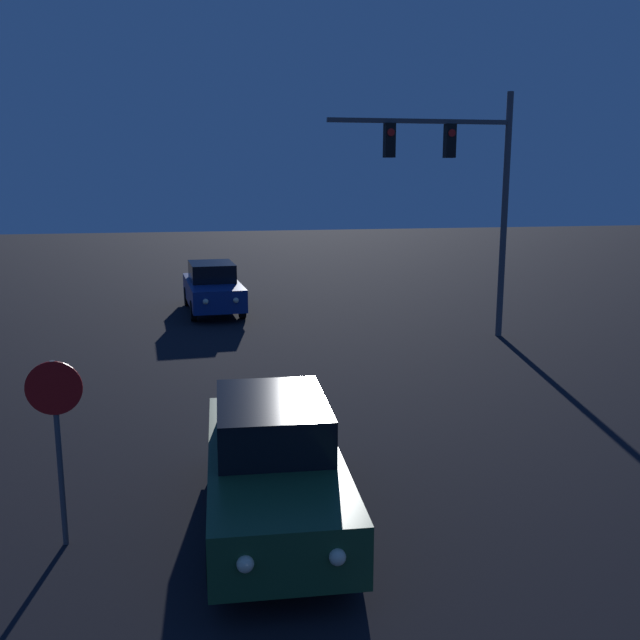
% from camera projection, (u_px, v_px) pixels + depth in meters
% --- Properties ---
extents(car_near, '(1.93, 4.77, 1.67)m').
position_uv_depth(car_near, '(273.00, 463.00, 9.50)').
color(car_near, '#1E4728').
rests_on(car_near, ground_plane).
extents(car_far, '(1.99, 4.78, 1.67)m').
position_uv_depth(car_far, '(213.00, 287.00, 24.33)').
color(car_far, navy).
rests_on(car_far, ground_plane).
extents(traffic_signal_mast, '(5.21, 0.30, 6.85)m').
position_uv_depth(traffic_signal_mast, '(464.00, 177.00, 19.67)').
color(traffic_signal_mast, '#4C4C51').
rests_on(traffic_signal_mast, ground_plane).
extents(stop_sign, '(0.67, 0.07, 2.41)m').
position_uv_depth(stop_sign, '(56.00, 419.00, 8.71)').
color(stop_sign, '#4C4C51').
rests_on(stop_sign, ground_plane).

